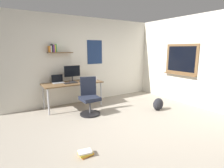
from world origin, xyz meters
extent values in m
plane|color=#9E9384|center=(0.00, 0.00, 0.00)|extent=(5.20, 5.20, 0.00)
cube|color=silver|center=(0.00, 2.45, 1.30)|extent=(5.00, 0.10, 2.60)
cube|color=brown|center=(-0.84, 2.30, 1.55)|extent=(0.68, 0.20, 0.02)
cube|color=navy|center=(0.29, 2.39, 1.55)|extent=(0.52, 0.01, 0.74)
cube|color=orange|center=(-1.13, 2.33, 1.65)|extent=(0.04, 0.14, 0.17)
cube|color=silver|center=(-1.09, 2.33, 1.65)|extent=(0.03, 0.14, 0.18)
cube|color=black|center=(-1.06, 2.33, 1.67)|extent=(0.03, 0.14, 0.22)
cube|color=#7A3D99|center=(-1.02, 2.33, 1.66)|extent=(0.04, 0.14, 0.20)
cube|color=gold|center=(-0.98, 2.33, 1.66)|extent=(0.03, 0.14, 0.20)
cube|color=#3D934C|center=(-0.95, 2.33, 1.67)|extent=(0.02, 0.14, 0.22)
cube|color=silver|center=(2.45, 0.00, 1.30)|extent=(0.10, 5.00, 2.60)
cube|color=brown|center=(2.38, 0.72, 1.35)|extent=(0.04, 1.10, 0.90)
cube|color=black|center=(2.37, 0.72, 1.35)|extent=(0.01, 0.94, 0.76)
cube|color=brown|center=(2.34, 0.72, 0.89)|extent=(0.12, 1.10, 0.03)
cube|color=brown|center=(-0.62, 2.03, 0.71)|extent=(1.63, 0.68, 0.03)
cylinder|color=#B7B7BC|center=(-1.38, 1.75, 0.34)|extent=(0.04, 0.04, 0.69)
cylinder|color=#B7B7BC|center=(0.14, 1.75, 0.34)|extent=(0.04, 0.04, 0.69)
cylinder|color=#B7B7BC|center=(-1.38, 2.31, 0.34)|extent=(0.04, 0.04, 0.69)
cylinder|color=#B7B7BC|center=(0.14, 2.31, 0.34)|extent=(0.04, 0.04, 0.69)
cylinder|color=black|center=(-0.48, 1.22, 0.02)|extent=(0.52, 0.52, 0.04)
cylinder|color=#4C4C51|center=(-0.48, 1.22, 0.21)|extent=(0.05, 0.05, 0.34)
cube|color=#1E2333|center=(-0.48, 1.22, 0.42)|extent=(0.44, 0.44, 0.09)
cube|color=#1E2333|center=(-0.43, 1.42, 0.71)|extent=(0.40, 0.18, 0.48)
cube|color=#ADAFB5|center=(-0.99, 2.15, 0.73)|extent=(0.31, 0.21, 0.02)
cube|color=black|center=(-0.99, 2.25, 0.84)|extent=(0.31, 0.01, 0.21)
cylinder|color=#38383D|center=(-0.58, 2.15, 0.73)|extent=(0.17, 0.17, 0.01)
cylinder|color=#38383D|center=(-0.58, 2.15, 0.81)|extent=(0.03, 0.03, 0.14)
cube|color=black|center=(-0.58, 2.14, 1.03)|extent=(0.46, 0.02, 0.31)
cube|color=black|center=(-0.70, 1.95, 0.73)|extent=(0.37, 0.13, 0.02)
ellipsoid|color=#262628|center=(-0.42, 1.95, 0.74)|extent=(0.10, 0.06, 0.03)
cylinder|color=silver|center=(0.10, 2.00, 0.77)|extent=(0.08, 0.08, 0.09)
ellipsoid|color=#232328|center=(1.22, 0.50, 0.17)|extent=(0.32, 0.22, 0.34)
cube|color=orange|center=(-1.31, -0.33, 0.02)|extent=(0.23, 0.17, 0.03)
cube|color=gold|center=(-1.33, -0.34, 0.05)|extent=(0.21, 0.16, 0.04)
cube|color=silver|center=(-1.34, -0.35, 0.08)|extent=(0.23, 0.19, 0.02)
camera|label=1|loc=(-2.33, -2.66, 1.67)|focal=28.18mm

